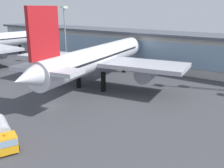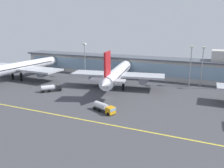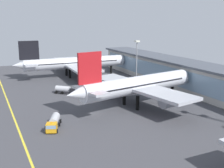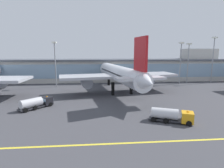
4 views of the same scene
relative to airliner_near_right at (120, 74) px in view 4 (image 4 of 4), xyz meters
name	(u,v)px [view 4 (image 4 of 4)]	position (x,y,z in m)	size (l,w,h in m)	color
ground_plane	(133,105)	(1.93, -15.98, -6.84)	(208.04, 208.04, 0.00)	#424247
taxiway_centreline_stripe	(160,142)	(1.93, -37.98, -6.83)	(166.44, 0.50, 0.01)	yellow
terminal_building	(120,69)	(3.94, 28.57, -0.85)	(151.60, 14.00, 16.33)	beige
airliner_near_right	(120,74)	(0.00, 0.00, 0.00)	(43.17, 50.77, 18.70)	black
fuel_tanker_truck	(37,103)	(-24.27, -16.66, -5.33)	(8.02, 8.19, 2.90)	black
baggage_tug_near	(173,115)	(7.60, -29.56, -5.33)	(9.28, 5.80, 2.90)	black
apron_light_mast_west	(55,57)	(-25.47, 14.16, 5.98)	(1.80, 1.80, 18.94)	gray
apron_light_mast_centre	(181,56)	(29.98, 16.15, 6.08)	(1.80, 1.80, 19.10)	gray
apron_light_mast_east	(188,56)	(34.92, 18.78, 5.89)	(1.80, 1.80, 18.77)	gray
apron_light_mast_far_east	(213,53)	(47.21, 18.84, 7.55)	(1.80, 1.80, 21.70)	gray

